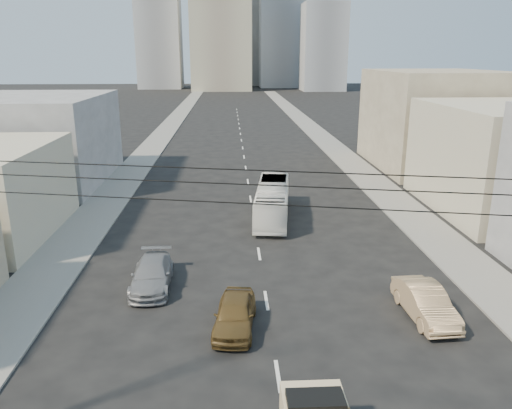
{
  "coord_description": "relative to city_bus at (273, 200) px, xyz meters",
  "views": [
    {
      "loc": [
        -1.68,
        -7.94,
        11.5
      ],
      "look_at": [
        -0.25,
        18.7,
        3.5
      ],
      "focal_mm": 35.0,
      "sensor_mm": 36.0,
      "label": 1
    }
  ],
  "objects": [
    {
      "name": "sidewalk_left",
      "position": [
        -13.15,
        43.06,
        -1.26
      ],
      "size": [
        3.5,
        180.0,
        0.12
      ],
      "primitive_type": "cube",
      "color": "gray",
      "rests_on": "ground"
    },
    {
      "name": "sidewalk_right",
      "position": [
        10.35,
        43.06,
        -1.26
      ],
      "size": [
        3.5,
        180.0,
        0.12
      ],
      "primitive_type": "cube",
      "color": "gray",
      "rests_on": "ground"
    },
    {
      "name": "lane_dashes",
      "position": [
        -1.4,
        26.06,
        -1.32
      ],
      "size": [
        0.15,
        104.0,
        0.01
      ],
      "color": "silver",
      "rests_on": "ground"
    },
    {
      "name": "city_bus",
      "position": [
        0.0,
        0.0,
        0.0
      ],
      "size": [
        3.4,
        9.69,
        2.64
      ],
      "primitive_type": "imported",
      "rotation": [
        0.0,
        0.0,
        -0.13
      ],
      "color": "white",
      "rests_on": "ground"
    },
    {
      "name": "sedan_brown",
      "position": [
        -2.96,
        -15.47,
        -0.61
      ],
      "size": [
        2.16,
        4.37,
        1.43
      ],
      "primitive_type": "imported",
      "rotation": [
        0.0,
        0.0,
        -0.12
      ],
      "color": "brown",
      "rests_on": "ground"
    },
    {
      "name": "sedan_tan",
      "position": [
        5.69,
        -14.94,
        -0.58
      ],
      "size": [
        1.83,
        4.6,
        1.49
      ],
      "primitive_type": "imported",
      "rotation": [
        0.0,
        0.0,
        0.06
      ],
      "color": "tan",
      "rests_on": "ground"
    },
    {
      "name": "sedan_grey",
      "position": [
        -7.17,
        -11.15,
        -0.62
      ],
      "size": [
        2.07,
        4.85,
        1.39
      ],
      "primitive_type": "imported",
      "rotation": [
        0.0,
        0.0,
        0.02
      ],
      "color": "gray",
      "rests_on": "ground"
    },
    {
      "name": "overhead_wires",
      "position": [
        -1.4,
        -25.44,
        7.65
      ],
      "size": [
        23.01,
        5.02,
        0.72
      ],
      "color": "black",
      "rests_on": "ground"
    },
    {
      "name": "bldg_right_mid",
      "position": [
        18.1,
        1.06,
        2.68
      ],
      "size": [
        11.0,
        14.0,
        8.0
      ],
      "primitive_type": "cube",
      "color": "beige",
      "rests_on": "ground"
    },
    {
      "name": "bldg_right_far",
      "position": [
        18.6,
        17.06,
        3.68
      ],
      "size": [
        12.0,
        16.0,
        10.0
      ],
      "primitive_type": "cube",
      "color": "gray",
      "rests_on": "ground"
    },
    {
      "name": "bldg_left_far",
      "position": [
        -20.9,
        12.06,
        2.68
      ],
      "size": [
        12.0,
        16.0,
        8.0
      ],
      "primitive_type": "cube",
      "color": "gray",
      "rests_on": "ground"
    },
    {
      "name": "midrise_ne",
      "position": [
        16.6,
        158.06,
        18.68
      ],
      "size": [
        16.0,
        16.0,
        40.0
      ],
      "primitive_type": "cube",
      "color": "gray",
      "rests_on": "ground"
    },
    {
      "name": "midrise_nw",
      "position": [
        -27.4,
        153.06,
        15.68
      ],
      "size": [
        15.0,
        15.0,
        34.0
      ],
      "primitive_type": "cube",
      "color": "gray",
      "rests_on": "ground"
    },
    {
      "name": "midrise_back",
      "position": [
        4.6,
        173.06,
        20.68
      ],
      "size": [
        18.0,
        18.0,
        44.0
      ],
      "primitive_type": "cube",
      "color": "gray",
      "rests_on": "ground"
    },
    {
      "name": "midrise_east",
      "position": [
        28.6,
        138.06,
        12.68
      ],
      "size": [
        14.0,
        14.0,
        28.0
      ],
      "primitive_type": "cube",
      "color": "gray",
      "rests_on": "ground"
    }
  ]
}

